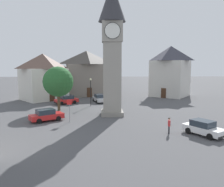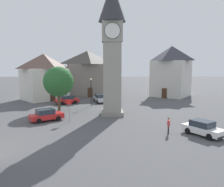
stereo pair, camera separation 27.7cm
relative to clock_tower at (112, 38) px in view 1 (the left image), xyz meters
name	(u,v)px [view 1 (the left image)]	position (x,y,z in m)	size (l,w,h in m)	color
ground_plane	(112,115)	(0.00, 0.00, -10.66)	(200.00, 200.00, 0.00)	#4C4C4F
clock_tower	(112,38)	(0.00, 0.00, 0.00)	(3.70, 3.70, 18.30)	gray
car_blue_kerb	(67,100)	(-7.80, 9.71, -9.89)	(4.42, 3.51, 1.53)	red
car_silver_kerb	(203,128)	(8.83, -9.88, -9.89)	(3.62, 4.39, 1.53)	white
car_red_corner	(46,115)	(-8.45, -3.17, -9.89)	(4.40, 3.60, 1.53)	red
car_white_side	(99,98)	(-1.88, 11.21, -9.89)	(2.75, 4.43, 1.53)	silver
pedestrian	(169,124)	(5.51, -9.17, -9.65)	(0.27, 0.56, 1.69)	black
tree	(58,82)	(-8.10, 3.63, -6.19)	(4.64, 4.64, 6.81)	brown
building_shop_left	(87,73)	(-4.82, 21.09, -5.50)	(10.39, 8.74, 10.11)	slate
building_terrace_right	(43,76)	(-13.16, 15.21, -5.95)	(10.71, 10.57, 9.22)	silver
building_corner_back	(170,71)	(13.85, 19.08, -5.01)	(10.60, 10.73, 11.07)	beige
lamp_post	(91,87)	(-3.33, 7.34, -7.45)	(0.36, 0.36, 4.76)	black
road_sign	(69,107)	(-5.46, -3.79, -8.76)	(0.60, 0.07, 2.80)	gray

